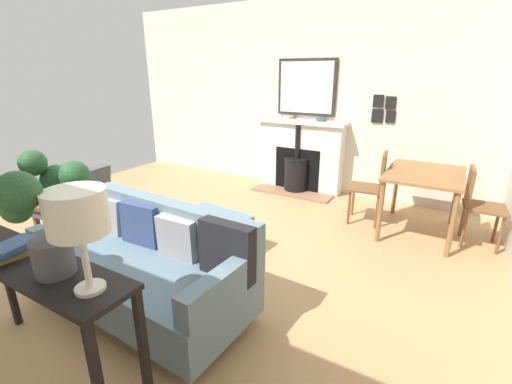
{
  "coord_description": "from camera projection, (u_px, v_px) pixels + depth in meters",
  "views": [
    {
      "loc": [
        2.44,
        2.34,
        1.77
      ],
      "look_at": [
        -0.61,
        0.56,
        0.55
      ],
      "focal_mm": 24.53,
      "sensor_mm": 36.0,
      "label": 1
    }
  ],
  "objects": [
    {
      "name": "wall_left",
      "position": [
        292.0,
        97.0,
        5.42
      ],
      "size": [
        0.12,
        6.02,
        2.79
      ],
      "primitive_type": "cube",
      "color": "silver",
      "rests_on": "ground"
    },
    {
      "name": "dining_table",
      "position": [
        424.0,
        181.0,
        3.87
      ],
      "size": [
        1.04,
        0.78,
        0.72
      ],
      "color": "olive",
      "rests_on": "ground"
    },
    {
      "name": "ground_plane",
      "position": [
        181.0,
        249.0,
        3.68
      ],
      "size": [
        5.38,
        6.02,
        0.01
      ],
      "primitive_type": "cube",
      "color": "tan"
    },
    {
      "name": "potted_plant",
      "position": [
        46.0,
        204.0,
        1.65
      ],
      "size": [
        0.46,
        0.5,
        0.62
      ],
      "color": "#4C4C51",
      "rests_on": "console_table"
    },
    {
      "name": "table_lamp_far_end",
      "position": [
        77.0,
        215.0,
        1.52
      ],
      "size": [
        0.26,
        0.26,
        0.5
      ],
      "color": "white",
      "rests_on": "console_table"
    },
    {
      "name": "mirror_over_mantel",
      "position": [
        306.0,
        87.0,
        5.17
      ],
      "size": [
        0.04,
        0.91,
        0.81
      ],
      "color": "#2D2823"
    },
    {
      "name": "fireplace",
      "position": [
        300.0,
        159.0,
        5.41
      ],
      "size": [
        0.61,
        1.38,
        1.08
      ],
      "color": "#93664C",
      "rests_on": "ground"
    },
    {
      "name": "book_stack",
      "position": [
        14.0,
        249.0,
        1.95
      ],
      "size": [
        0.26,
        0.2,
        0.08
      ],
      "color": "olive",
      "rests_on": "console_table"
    },
    {
      "name": "mantel_bowl_far",
      "position": [
        321.0,
        120.0,
        5.1
      ],
      "size": [
        0.15,
        0.15,
        0.04
      ],
      "color": "#334C56",
      "rests_on": "fireplace"
    },
    {
      "name": "sofa",
      "position": [
        149.0,
        265.0,
        2.7
      ],
      "size": [
        0.88,
        1.76,
        0.81
      ],
      "color": "#B2B2B7",
      "rests_on": "ground"
    },
    {
      "name": "dining_chair_by_back_wall",
      "position": [
        477.0,
        201.0,
        3.66
      ],
      "size": [
        0.42,
        0.42,
        0.83
      ],
      "color": "brown",
      "rests_on": "ground"
    },
    {
      "name": "dining_chair_near_fireplace",
      "position": [
        374.0,
        183.0,
        4.16
      ],
      "size": [
        0.44,
        0.44,
        0.89
      ],
      "color": "brown",
      "rests_on": "ground"
    },
    {
      "name": "armchair_accent",
      "position": [
        77.0,
        202.0,
        3.67
      ],
      "size": [
        0.72,
        0.65,
        0.84
      ],
      "color": "brown",
      "rests_on": "ground"
    },
    {
      "name": "ottoman",
      "position": [
        209.0,
        232.0,
        3.53
      ],
      "size": [
        0.69,
        0.76,
        0.4
      ],
      "color": "#B2B2B7",
      "rests_on": "ground"
    },
    {
      "name": "console_table",
      "position": [
        33.0,
        279.0,
        1.94
      ],
      "size": [
        0.33,
        1.42,
        0.8
      ],
      "color": "black",
      "rests_on": "ground"
    },
    {
      "name": "photo_gallery_row",
      "position": [
        384.0,
        109.0,
        4.73
      ],
      "size": [
        0.02,
        0.31,
        0.37
      ],
      "color": "black"
    },
    {
      "name": "mantel_bowl_near",
      "position": [
        289.0,
        117.0,
        5.35
      ],
      "size": [
        0.17,
        0.17,
        0.05
      ],
      "color": "#9E9384",
      "rests_on": "fireplace"
    }
  ]
}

